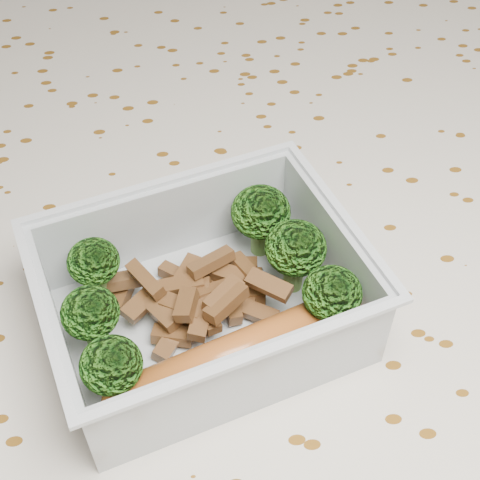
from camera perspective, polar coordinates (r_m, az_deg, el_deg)
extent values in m
cube|color=brown|center=(0.47, 0.56, -4.86)|extent=(1.40, 0.90, 0.04)
cube|color=silver|center=(0.45, 0.58, -3.09)|extent=(1.46, 0.96, 0.01)
cube|color=silver|center=(0.88, -3.45, 17.26)|extent=(1.46, 0.01, 0.18)
cube|color=silver|center=(0.42, -2.94, -7.10)|extent=(0.21, 0.18, 0.00)
cube|color=silver|center=(0.44, -6.19, 1.63)|extent=(0.17, 0.05, 0.06)
cube|color=silver|center=(0.37, 0.69, -11.93)|extent=(0.17, 0.05, 0.06)
cube|color=silver|center=(0.42, 7.72, -0.85)|extent=(0.04, 0.12, 0.06)
cube|color=silver|center=(0.39, -14.99, -8.32)|extent=(0.04, 0.12, 0.06)
cube|color=silver|center=(0.42, -6.73, 4.92)|extent=(0.18, 0.06, 0.00)
cube|color=silver|center=(0.34, 1.06, -9.92)|extent=(0.18, 0.06, 0.00)
cube|color=silver|center=(0.40, 8.72, 2.21)|extent=(0.04, 0.13, 0.00)
cube|color=silver|center=(0.37, -16.59, -5.84)|extent=(0.04, 0.13, 0.00)
cylinder|color=#608C3F|center=(0.43, -11.87, -3.99)|extent=(0.02, 0.02, 0.03)
ellipsoid|color=#3B821B|center=(0.41, -12.40, -1.81)|extent=(0.03, 0.03, 0.03)
cylinder|color=#608C3F|center=(0.45, 1.72, 0.14)|extent=(0.02, 0.02, 0.02)
ellipsoid|color=#3B821B|center=(0.43, 1.79, 2.40)|extent=(0.04, 0.04, 0.03)
cylinder|color=#608C3F|center=(0.41, -12.09, -8.16)|extent=(0.02, 0.02, 0.03)
ellipsoid|color=#3B821B|center=(0.39, -12.67, -6.06)|extent=(0.03, 0.03, 0.03)
cylinder|color=#608C3F|center=(0.43, 4.57, -2.91)|extent=(0.02, 0.02, 0.02)
ellipsoid|color=#3B821B|center=(0.41, 4.78, -0.68)|extent=(0.04, 0.04, 0.03)
cylinder|color=#608C3F|center=(0.39, -10.41, -12.41)|extent=(0.02, 0.02, 0.03)
ellipsoid|color=#3B821B|center=(0.37, -10.94, -10.43)|extent=(0.03, 0.03, 0.03)
cylinder|color=#608C3F|center=(0.41, 7.50, -6.68)|extent=(0.02, 0.02, 0.03)
ellipsoid|color=#3B821B|center=(0.39, 7.85, -4.52)|extent=(0.04, 0.04, 0.03)
cube|color=brown|center=(0.41, -5.77, -8.10)|extent=(0.03, 0.02, 0.01)
cube|color=brown|center=(0.43, -2.18, -4.32)|extent=(0.02, 0.03, 0.01)
cube|color=brown|center=(0.42, 1.43, -6.18)|extent=(0.03, 0.02, 0.01)
cube|color=brown|center=(0.41, 2.49, -3.86)|extent=(0.03, 0.03, 0.01)
cube|color=brown|center=(0.43, 0.27, -2.30)|extent=(0.02, 0.02, 0.01)
cube|color=brown|center=(0.44, -5.12, -3.15)|extent=(0.03, 0.03, 0.01)
cube|color=brown|center=(0.43, -3.26, -4.55)|extent=(0.01, 0.03, 0.01)
cube|color=brown|center=(0.42, -5.00, -3.84)|extent=(0.03, 0.01, 0.01)
cube|color=brown|center=(0.41, -8.07, -3.35)|extent=(0.03, 0.03, 0.01)
cube|color=brown|center=(0.43, -9.79, -3.39)|extent=(0.03, 0.02, 0.01)
cube|color=brown|center=(0.42, -0.81, -5.59)|extent=(0.01, 0.03, 0.01)
cube|color=brown|center=(0.43, -1.49, -2.79)|extent=(0.03, 0.02, 0.01)
cube|color=brown|center=(0.41, -4.96, -5.85)|extent=(0.03, 0.02, 0.01)
cube|color=brown|center=(0.40, -1.42, -4.75)|extent=(0.03, 0.03, 0.01)
cube|color=brown|center=(0.43, 0.35, -4.67)|extent=(0.03, 0.02, 0.01)
cube|color=brown|center=(0.41, -6.59, -6.13)|extent=(0.03, 0.03, 0.01)
cube|color=brown|center=(0.43, -4.55, -2.62)|extent=(0.02, 0.03, 0.01)
cube|color=brown|center=(0.43, -6.19, -4.83)|extent=(0.02, 0.03, 0.01)
cube|color=brown|center=(0.43, 0.92, -4.25)|extent=(0.02, 0.03, 0.01)
cube|color=brown|center=(0.40, -4.61, -5.54)|extent=(0.02, 0.02, 0.01)
cube|color=brown|center=(0.40, -3.39, -6.96)|extent=(0.02, 0.03, 0.01)
cube|color=brown|center=(0.41, -8.41, -5.38)|extent=(0.03, 0.03, 0.01)
cube|color=brown|center=(0.42, -2.48, -1.91)|extent=(0.03, 0.02, 0.01)
cube|color=brown|center=(0.43, -10.21, -4.75)|extent=(0.02, 0.03, 0.01)
cube|color=brown|center=(0.44, -0.21, -2.18)|extent=(0.03, 0.01, 0.01)
cube|color=brown|center=(0.41, -5.86, -8.47)|extent=(0.03, 0.03, 0.01)
cube|color=brown|center=(0.40, -1.18, -5.37)|extent=(0.03, 0.03, 0.01)
cube|color=brown|center=(0.42, -2.55, -4.43)|extent=(0.03, 0.02, 0.01)
cube|color=brown|center=(0.41, -2.78, -6.53)|extent=(0.02, 0.03, 0.01)
cube|color=brown|center=(0.42, -3.08, -4.68)|extent=(0.01, 0.02, 0.01)
cylinder|color=#AD561F|center=(0.39, -0.26, -9.64)|extent=(0.14, 0.07, 0.02)
sphere|color=#AD561F|center=(0.41, 8.39, -5.96)|extent=(0.02, 0.02, 0.02)
sphere|color=#AD561F|center=(0.38, -9.86, -13.40)|extent=(0.02, 0.02, 0.02)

